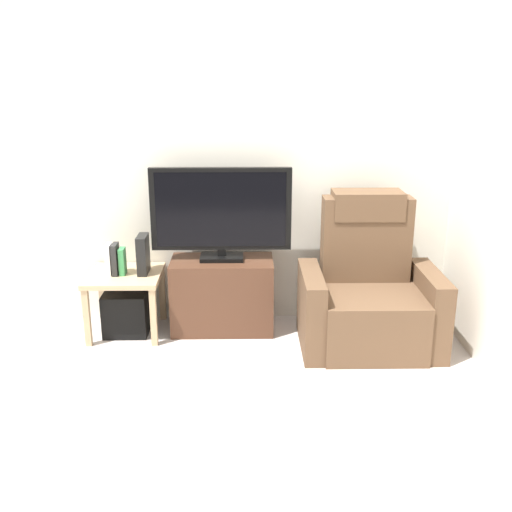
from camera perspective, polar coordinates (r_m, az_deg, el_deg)
ground_plane at (r=3.90m, az=-5.11°, el=-12.13°), size 6.40×6.40×0.00m
wall_back at (r=4.56m, az=-4.57°, el=9.58°), size 6.40×0.06×2.60m
tv_stand at (r=4.56m, az=-3.23°, el=-3.69°), size 0.76×0.41×0.55m
television at (r=4.39m, az=-3.36°, el=4.23°), size 1.03×0.20×0.69m
recliner_armchair at (r=4.38m, az=10.69°, el=-3.59°), size 0.98×0.78×1.08m
side_table at (r=4.56m, az=-12.39°, el=-2.51°), size 0.54×0.54×0.47m
subwoofer_box at (r=4.64m, az=-12.21°, el=-5.21°), size 0.33×0.33×0.33m
book_leftmost at (r=4.50m, az=-13.84°, el=-0.31°), size 0.04×0.12×0.23m
book_middle at (r=4.49m, az=-13.26°, el=-0.30°), size 0.04×0.13×0.23m
book_rightmost at (r=4.49m, az=-12.63°, el=-0.50°), size 0.04×0.11×0.20m
game_console at (r=4.48m, az=-10.73°, el=0.16°), size 0.07×0.20×0.29m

